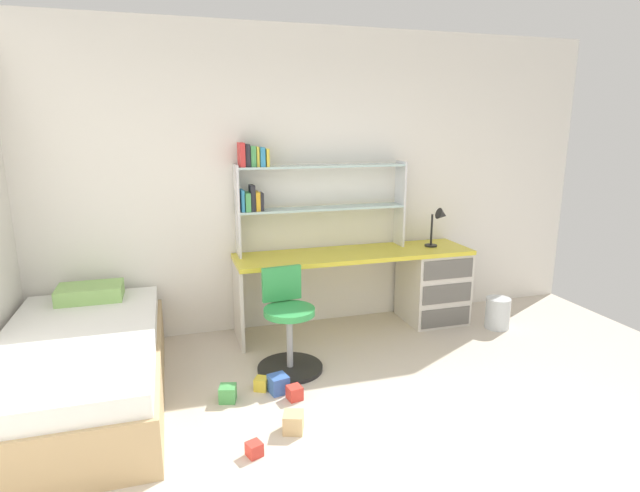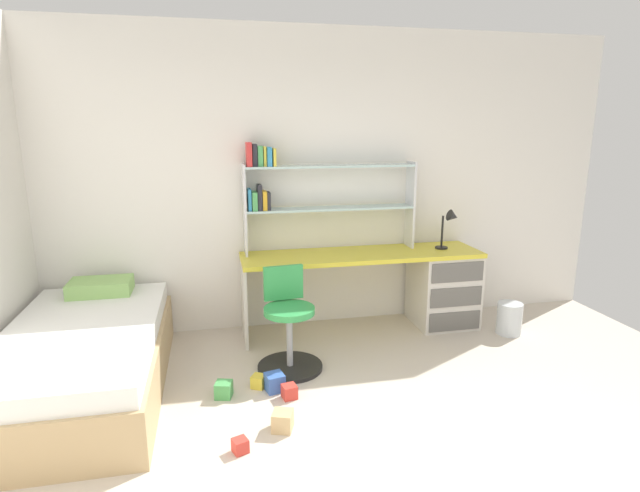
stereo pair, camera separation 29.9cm
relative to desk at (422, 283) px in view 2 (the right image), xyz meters
The scene contains 13 objects.
room_shell 2.72m from the desk, 154.35° to the right, with size 5.91×6.46×2.77m.
desk is the anchor object (origin of this frame).
bookshelf_hutch 1.45m from the desk, behind, with size 1.59×0.22×1.00m.
desk_lamp 0.63m from the desk, ahead, with size 0.20×0.17×0.38m.
swivel_chair 1.53m from the desk, 155.93° to the right, with size 0.52×0.52×0.81m.
bed_platform 2.98m from the desk, 166.35° to the right, with size 1.08×2.01×0.63m.
waste_bin 0.86m from the desk, 27.98° to the right, with size 0.23×0.23×0.30m, color silver.
toy_block_green_0 2.19m from the desk, 152.82° to the right, with size 0.11×0.11×0.11m, color #479E51.
toy_block_red_1 2.50m from the desk, 138.21° to the right, with size 0.08×0.08×0.08m, color red.
toy_block_natural_2 2.18m from the desk, 136.69° to the right, with size 0.12×0.12×0.12m, color tan.
toy_block_blue_3 1.87m from the desk, 148.02° to the right, with size 0.13×0.13×0.13m, color #3860B7.
toy_block_yellow_4 1.93m from the desk, 151.61° to the right, with size 0.09×0.09×0.09m, color gold.
toy_block_red_5 1.87m from the desk, 143.10° to the right, with size 0.10×0.10×0.10m, color red.
Camera 2 is at (-0.93, -1.91, 1.89)m, focal length 28.37 mm.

